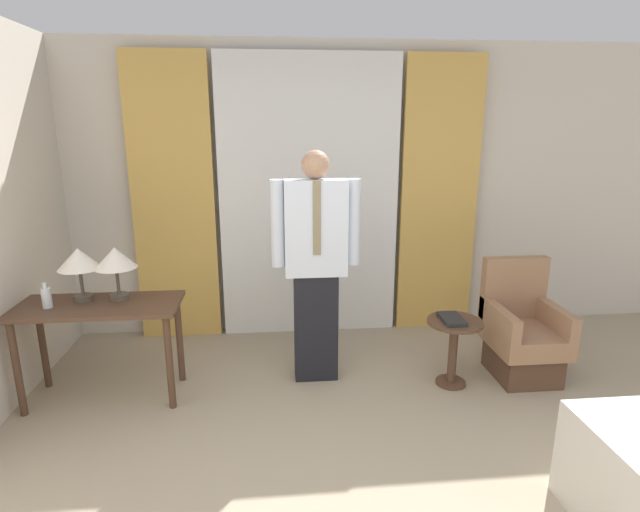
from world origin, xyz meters
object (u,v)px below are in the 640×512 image
object	(u,v)px
book	(452,319)
table_lamp_right	(115,260)
person	(316,260)
bottle_near_edge	(46,297)
desk	(100,320)
table_lamp_left	(79,261)
side_table	(454,341)
armchair	(522,335)

from	to	relation	value
book	table_lamp_right	bearing A→B (deg)	176.20
table_lamp_right	person	xyz separation A→B (m)	(1.44, 0.06, -0.05)
bottle_near_edge	person	xyz separation A→B (m)	(1.89, 0.19, 0.17)
bottle_near_edge	desk	bearing A→B (deg)	6.68
table_lamp_left	side_table	xyz separation A→B (m)	(2.74, -0.16, -0.67)
bottle_near_edge	book	size ratio (longest dim) A/B	0.71
desk	table_lamp_left	world-z (taller)	table_lamp_left
person	book	xyz separation A→B (m)	(1.01, -0.23, -0.43)
armchair	side_table	world-z (taller)	armchair
table_lamp_right	person	world-z (taller)	person
table_lamp_right	bottle_near_edge	world-z (taller)	table_lamp_right
desk	table_lamp_right	xyz separation A→B (m)	(0.13, 0.09, 0.42)
armchair	book	distance (m)	0.68
bottle_near_edge	armchair	size ratio (longest dim) A/B	0.20
side_table	person	bearing A→B (deg)	167.96
person	armchair	world-z (taller)	person
book	bottle_near_edge	bearing A→B (deg)	179.34
desk	person	xyz separation A→B (m)	(1.57, 0.15, 0.36)
person	armchair	xyz separation A→B (m)	(1.64, -0.11, -0.64)
table_lamp_left	desk	bearing A→B (deg)	-36.10
bottle_near_edge	book	world-z (taller)	bottle_near_edge
desk	armchair	world-z (taller)	armchair
person	armchair	size ratio (longest dim) A/B	1.93
desk	table_lamp_left	distance (m)	0.44
desk	side_table	size ratio (longest dim) A/B	2.15
bottle_near_edge	armchair	xyz separation A→B (m)	(3.54, 0.08, -0.47)
armchair	person	bearing A→B (deg)	176.17
bottle_near_edge	side_table	world-z (taller)	bottle_near_edge
armchair	side_table	size ratio (longest dim) A/B	1.75
side_table	table_lamp_right	bearing A→B (deg)	176.34
armchair	side_table	xyz separation A→B (m)	(-0.60, -0.11, 0.03)
side_table	book	world-z (taller)	book
person	table_lamp_right	bearing A→B (deg)	-177.51
bottle_near_edge	side_table	xyz separation A→B (m)	(2.93, -0.03, -0.45)
person	side_table	world-z (taller)	person
desk	bottle_near_edge	distance (m)	0.38
bottle_near_edge	table_lamp_left	bearing A→B (deg)	33.61
book	side_table	bearing A→B (deg)	9.33
table_lamp_left	side_table	bearing A→B (deg)	-3.32
bottle_near_edge	armchair	bearing A→B (deg)	1.34
desk	book	distance (m)	2.58
table_lamp_left	person	xyz separation A→B (m)	(1.70, 0.06, -0.05)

